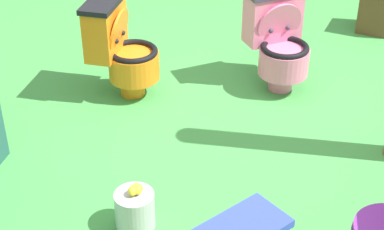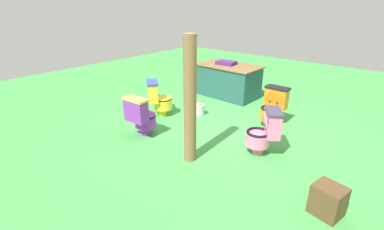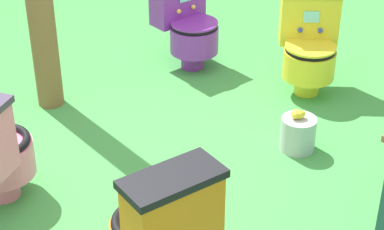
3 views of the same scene
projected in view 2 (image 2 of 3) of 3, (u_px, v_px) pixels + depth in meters
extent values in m
plane|color=#429947|center=(230.00, 132.00, 5.08)|extent=(14.00, 14.00, 0.00)
cylinder|color=purple|center=(145.00, 131.00, 4.96)|extent=(0.19, 0.19, 0.14)
cylinder|color=purple|center=(146.00, 121.00, 4.91)|extent=(0.39, 0.39, 0.20)
torus|color=black|center=(145.00, 116.00, 4.87)|extent=(0.38, 0.38, 0.04)
cylinder|color=#EACC4C|center=(145.00, 118.00, 4.89)|extent=(0.25, 0.25, 0.01)
cube|color=purple|center=(136.00, 111.00, 4.66)|extent=(0.42, 0.22, 0.37)
cube|color=#EACC4C|center=(135.00, 99.00, 4.59)|extent=(0.45, 0.24, 0.04)
cube|color=#8CE0E5|center=(140.00, 106.00, 4.72)|extent=(0.11, 0.01, 0.08)
cylinder|color=purple|center=(145.00, 114.00, 4.86)|extent=(0.38, 0.38, 0.02)
sphere|color=#EACC4C|center=(138.00, 111.00, 4.80)|extent=(0.04, 0.04, 0.04)
sphere|color=#EACC4C|center=(144.00, 113.00, 4.72)|extent=(0.04, 0.04, 0.04)
cylinder|color=yellow|center=(163.00, 112.00, 5.80)|extent=(0.25, 0.25, 0.14)
cylinder|color=yellow|center=(163.00, 104.00, 5.73)|extent=(0.52, 0.52, 0.20)
torus|color=black|center=(163.00, 99.00, 5.69)|extent=(0.50, 0.50, 0.04)
cylinder|color=#3347B2|center=(163.00, 101.00, 5.71)|extent=(0.34, 0.34, 0.01)
cube|color=yellow|center=(153.00, 92.00, 5.60)|extent=(0.44, 0.40, 0.37)
cube|color=#3347B2|center=(152.00, 82.00, 5.52)|extent=(0.47, 0.44, 0.04)
cube|color=#8CE0E5|center=(158.00, 89.00, 5.60)|extent=(0.09, 0.07, 0.08)
cylinder|color=yellow|center=(163.00, 98.00, 5.68)|extent=(0.51, 0.51, 0.02)
sphere|color=#3347B2|center=(158.00, 93.00, 5.70)|extent=(0.04, 0.04, 0.04)
sphere|color=#3347B2|center=(158.00, 95.00, 5.57)|extent=(0.04, 0.04, 0.04)
cylinder|color=pink|center=(258.00, 149.00, 4.37)|extent=(0.25, 0.25, 0.14)
cylinder|color=pink|center=(257.00, 139.00, 4.30)|extent=(0.52, 0.52, 0.20)
torus|color=black|center=(258.00, 132.00, 4.26)|extent=(0.49, 0.49, 0.04)
cylinder|color=#3F334C|center=(258.00, 135.00, 4.28)|extent=(0.33, 0.33, 0.01)
cube|color=pink|center=(272.00, 124.00, 4.18)|extent=(0.39, 0.44, 0.37)
cube|color=#3F334C|center=(274.00, 111.00, 4.11)|extent=(0.43, 0.48, 0.04)
cube|color=#8CE0E5|center=(266.00, 120.00, 4.17)|extent=(0.07, 0.09, 0.08)
cylinder|color=pink|center=(266.00, 124.00, 4.20)|extent=(0.28, 0.34, 0.35)
sphere|color=#3F334C|center=(266.00, 129.00, 4.15)|extent=(0.04, 0.04, 0.04)
sphere|color=#3F334C|center=(264.00, 125.00, 4.28)|extent=(0.04, 0.04, 0.04)
cylinder|color=orange|center=(269.00, 122.00, 5.30)|extent=(0.18, 0.18, 0.14)
cylinder|color=orange|center=(270.00, 114.00, 5.22)|extent=(0.37, 0.37, 0.20)
torus|color=black|center=(271.00, 109.00, 5.18)|extent=(0.36, 0.36, 0.04)
cylinder|color=black|center=(270.00, 111.00, 5.20)|extent=(0.24, 0.24, 0.01)
cube|color=orange|center=(276.00, 98.00, 5.26)|extent=(0.41, 0.20, 0.37)
cube|color=black|center=(278.00, 88.00, 5.18)|extent=(0.44, 0.22, 0.04)
cube|color=#8CE0E5|center=(274.00, 97.00, 5.17)|extent=(0.11, 0.01, 0.08)
cylinder|color=orange|center=(274.00, 100.00, 5.20)|extent=(0.35, 0.09, 0.35)
sphere|color=black|center=(277.00, 103.00, 5.16)|extent=(0.04, 0.04, 0.04)
sphere|color=black|center=(270.00, 101.00, 5.25)|extent=(0.04, 0.04, 0.04)
cube|color=#23514C|center=(228.00, 81.00, 6.82)|extent=(1.42, 0.83, 0.74)
cube|color=brown|center=(229.00, 66.00, 6.67)|extent=(1.48, 0.89, 0.03)
cube|color=#4C2360|center=(226.00, 63.00, 6.71)|extent=(0.47, 0.36, 0.08)
cylinder|color=brown|center=(190.00, 102.00, 3.87)|extent=(0.18, 0.18, 1.83)
cube|color=brown|center=(328.00, 200.00, 3.08)|extent=(0.37, 0.34, 0.36)
cylinder|color=#B7B7BF|center=(199.00, 110.00, 5.79)|extent=(0.22, 0.22, 0.22)
ellipsoid|color=yellow|center=(199.00, 104.00, 5.72)|extent=(0.07, 0.05, 0.05)
ellipsoid|color=yellow|center=(200.00, 104.00, 5.72)|extent=(0.07, 0.05, 0.05)
ellipsoid|color=yellow|center=(199.00, 103.00, 5.74)|extent=(0.07, 0.05, 0.05)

